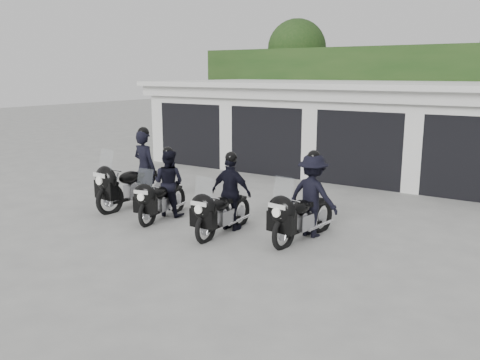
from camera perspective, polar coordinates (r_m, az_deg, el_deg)
The scene contains 7 objects.
ground at distance 10.51m, azimuth 2.13°, elevation -6.21°, with size 80.00×80.00×0.00m, color #A0A09A.
garage_block at distance 17.47m, azimuth 16.22°, elevation 5.43°, with size 16.40×6.80×2.96m.
background_vegetation at distance 21.98m, azimuth 21.29°, elevation 9.88°, with size 20.00×3.90×5.80m.
police_bike_a at distance 12.75m, azimuth -11.72°, elevation 0.55°, with size 0.82×2.33×2.03m.
police_bike_b at distance 11.73m, azimuth -8.43°, elevation -0.82°, with size 0.89×1.91×1.67m.
police_bike_c at distance 10.54m, azimuth -1.48°, elevation -2.00°, with size 0.96×1.99×1.73m.
police_bike_d at distance 10.23m, azimuth 7.66°, elevation -2.27°, with size 1.15×2.10×1.83m.
Camera 1 is at (5.21, -8.51, 3.29)m, focal length 38.00 mm.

